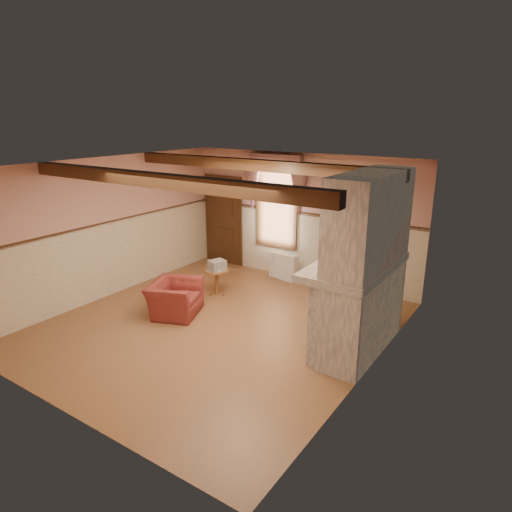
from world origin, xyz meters
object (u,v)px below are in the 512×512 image
Objects in this scene: radiator at (284,266)px; mantel_clock at (372,245)px; armchair at (175,298)px; side_table at (217,282)px; oil_lamp at (365,248)px; bowl at (351,263)px.

mantel_clock reaches higher than radiator.
mantel_clock is at bearing -88.90° from armchair.
oil_lamp is at bearing -2.56° from side_table.
bowl is (3.20, 0.49, 1.15)m from armchair.
side_table is 2.29× the size of mantel_clock.
armchair is 3.44m from bowl.
side_table is (0.05, 1.19, -0.04)m from armchair.
armchair is 3.69m from mantel_clock.
oil_lamp reaches higher than bowl.
radiator is (0.72, 2.75, -0.01)m from armchair.
mantel_clock reaches higher than bowl.
mantel_clock is (3.20, 1.37, 1.21)m from armchair.
radiator is 2.50× the size of oil_lamp.
side_table is 1.96× the size of oil_lamp.
radiator is 2.92× the size of mantel_clock.
bowl is at bearing -90.00° from oil_lamp.
radiator is at bearing 137.66° from bowl.
bowl is at bearing -90.00° from mantel_clock.
mantel_clock is at bearing -21.80° from radiator.
oil_lamp reaches higher than armchair.
side_table is 1.70m from radiator.
side_table is 3.44m from bowl.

